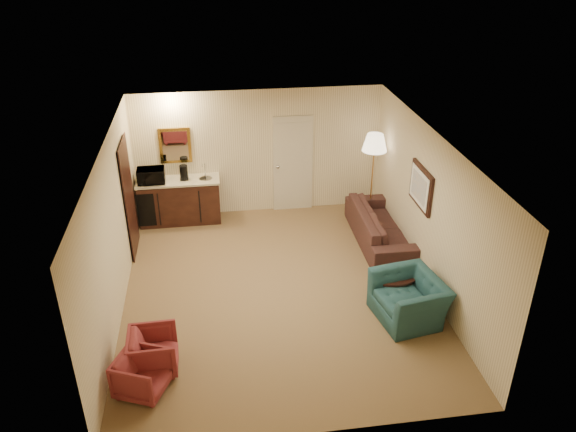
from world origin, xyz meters
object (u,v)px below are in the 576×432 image
at_px(coffee_table, 392,287).
at_px(coffee_maker, 184,173).
at_px(microwave, 151,174).
at_px(rose_chair_near, 142,372).
at_px(rose_chair_far, 153,350).
at_px(waste_bin, 214,213).
at_px(teal_armchair, 409,292).
at_px(floor_lamp, 372,178).
at_px(wetbar_cabinet, 180,201).
at_px(sofa, 382,221).

distance_m(coffee_table, coffee_maker, 4.70).
xyz_separation_m(coffee_table, microwave, (-3.95, 3.17, 0.87)).
bearing_deg(rose_chair_near, microwave, 24.67).
bearing_deg(rose_chair_far, coffee_table, -75.13).
relative_size(rose_chair_near, waste_bin, 1.86).
relative_size(teal_armchair, rose_chair_far, 1.62).
distance_m(rose_chair_far, coffee_table, 3.86).
bearing_deg(floor_lamp, coffee_table, -98.20).
xyz_separation_m(rose_chair_far, microwave, (-0.25, 4.26, 0.77)).
relative_size(wetbar_cabinet, rose_chair_far, 2.50).
bearing_deg(floor_lamp, waste_bin, 173.17).
distance_m(rose_chair_far, floor_lamp, 5.67).
xyz_separation_m(wetbar_cabinet, waste_bin, (0.66, -0.07, -0.29)).
distance_m(wetbar_cabinet, microwave, 0.81).
relative_size(wetbar_cabinet, sofa, 0.72).
distance_m(sofa, rose_chair_near, 5.32).
xyz_separation_m(rose_chair_near, coffee_maker, (0.50, 4.72, 0.76)).
relative_size(coffee_table, coffee_maker, 2.66).
xyz_separation_m(rose_chair_near, coffee_table, (3.81, 1.49, -0.08)).
xyz_separation_m(sofa, waste_bin, (-3.14, 1.35, -0.28)).
height_order(sofa, rose_chair_far, sofa).
bearing_deg(teal_armchair, sofa, 163.44).
bearing_deg(waste_bin, wetbar_cabinet, 173.96).
distance_m(rose_chair_near, microwave, 4.73).
relative_size(wetbar_cabinet, waste_bin, 4.89).
height_order(teal_armchair, rose_chair_near, teal_armchair).
bearing_deg(microwave, rose_chair_far, -88.49).
height_order(rose_chair_far, waste_bin, rose_chair_far).
height_order(teal_armchair, rose_chair_far, teal_armchair).
xyz_separation_m(sofa, rose_chair_far, (-4.05, -2.90, -0.12)).
xyz_separation_m(wetbar_cabinet, teal_armchair, (3.55, -3.72, 0.00)).
bearing_deg(rose_chair_far, wetbar_cabinet, -4.90).
xyz_separation_m(wetbar_cabinet, coffee_table, (3.45, -3.23, -0.23)).
height_order(wetbar_cabinet, sofa, wetbar_cabinet).
relative_size(teal_armchair, rose_chair_near, 1.70).
distance_m(wetbar_cabinet, floor_lamp, 3.90).
bearing_deg(microwave, teal_armchair, -43.94).
xyz_separation_m(sofa, rose_chair_near, (-4.16, -3.30, -0.14)).
xyz_separation_m(wetbar_cabinet, sofa, (3.80, -1.42, -0.01)).
height_order(rose_chair_near, microwave, microwave).
bearing_deg(microwave, waste_bin, -2.50).
xyz_separation_m(waste_bin, coffee_maker, (-0.53, 0.07, 0.90)).
bearing_deg(rose_chair_near, coffee_table, -45.61).
relative_size(floor_lamp, coffee_maker, 6.15).
relative_size(microwave, coffee_maker, 1.76).
bearing_deg(coffee_maker, rose_chair_near, -92.61).
xyz_separation_m(rose_chair_near, floor_lamp, (4.21, 4.27, 0.61)).
bearing_deg(teal_armchair, floor_lamp, 164.40).
relative_size(waste_bin, microwave, 0.64).
relative_size(teal_armchair, microwave, 2.01).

